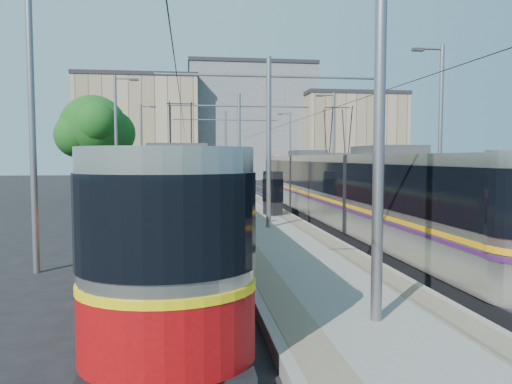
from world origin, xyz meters
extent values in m
plane|color=black|center=(0.00, 0.00, 0.00)|extent=(160.00, 160.00, 0.00)
cube|color=gray|center=(0.00, 17.00, 0.15)|extent=(4.00, 50.00, 0.30)
cube|color=gray|center=(-1.45, 17.00, 0.30)|extent=(0.70, 50.00, 0.01)
cube|color=gray|center=(1.45, 17.00, 0.30)|extent=(0.70, 50.00, 0.01)
cube|color=gray|center=(-4.32, 17.00, 0.01)|extent=(0.07, 70.00, 0.03)
cube|color=gray|center=(-2.88, 17.00, 0.01)|extent=(0.07, 70.00, 0.03)
cube|color=gray|center=(2.88, 17.00, 0.01)|extent=(0.07, 70.00, 0.03)
cube|color=gray|center=(4.32, 17.00, 0.01)|extent=(0.07, 70.00, 0.03)
cube|color=silver|center=(-3.60, -3.00, 0.01)|extent=(1.20, 5.00, 0.01)
cube|color=black|center=(-3.60, 9.53, 0.20)|extent=(2.30, 31.59, 0.40)
cube|color=#A8A59A|center=(-3.60, 9.53, 1.85)|extent=(2.40, 29.99, 2.90)
cube|color=black|center=(-3.60, 9.53, 2.35)|extent=(2.43, 29.99, 1.30)
cube|color=yellow|center=(-3.60, 9.53, 1.45)|extent=(2.43, 29.99, 0.12)
cube|color=#9F090B|center=(-3.60, 9.53, 0.95)|extent=(2.42, 29.99, 1.10)
cube|color=#2D2D30|center=(-3.60, 9.53, 3.45)|extent=(1.68, 3.00, 0.30)
cube|color=black|center=(3.60, 10.23, 0.20)|extent=(2.30, 29.16, 0.40)
cube|color=#B6B2A7|center=(3.60, 10.23, 1.85)|extent=(2.40, 27.56, 2.90)
cube|color=black|center=(3.60, 10.23, 2.35)|extent=(2.43, 27.56, 1.30)
cube|color=orange|center=(3.60, 10.23, 1.45)|extent=(2.43, 27.56, 0.12)
cube|color=#3C154A|center=(3.60, 10.23, 1.30)|extent=(2.43, 27.56, 0.10)
cube|color=#2D2D30|center=(3.60, 10.23, 3.45)|extent=(1.68, 3.00, 0.30)
cylinder|color=slate|center=(0.00, -4.00, 3.80)|extent=(0.20, 0.20, 7.00)
cylinder|color=slate|center=(0.00, 8.00, 3.80)|extent=(0.20, 0.20, 7.00)
cylinder|color=slate|center=(0.00, 8.00, 6.50)|extent=(9.20, 0.10, 0.10)
cylinder|color=slate|center=(0.00, 20.00, 3.80)|extent=(0.20, 0.20, 7.00)
cylinder|color=slate|center=(0.00, 20.00, 6.50)|extent=(9.20, 0.10, 0.10)
cylinder|color=slate|center=(0.00, 32.00, 3.80)|extent=(0.20, 0.20, 7.00)
cylinder|color=slate|center=(0.00, 32.00, 6.50)|extent=(9.20, 0.10, 0.10)
cylinder|color=black|center=(-3.60, 17.00, 5.55)|extent=(0.02, 70.00, 0.02)
cylinder|color=black|center=(3.60, 17.00, 5.55)|extent=(0.02, 70.00, 0.02)
cylinder|color=slate|center=(-7.50, 2.00, 4.00)|extent=(0.18, 0.18, 8.00)
cylinder|color=slate|center=(-7.50, 18.00, 4.00)|extent=(0.18, 0.18, 8.00)
cube|color=#2D2D30|center=(-6.40, 18.00, 7.75)|extent=(0.50, 0.22, 0.12)
cylinder|color=slate|center=(-7.50, 34.00, 4.00)|extent=(0.18, 0.18, 8.00)
cube|color=#2D2D30|center=(-6.40, 34.00, 7.75)|extent=(0.50, 0.22, 0.12)
cylinder|color=slate|center=(7.50, 8.00, 4.00)|extent=(0.18, 0.18, 8.00)
cube|color=#2D2D30|center=(6.40, 8.00, 7.75)|extent=(0.50, 0.22, 0.12)
cylinder|color=slate|center=(7.50, 24.00, 4.00)|extent=(0.18, 0.18, 8.00)
cube|color=#2D2D30|center=(6.40, 24.00, 7.75)|extent=(0.50, 0.22, 0.12)
cylinder|color=slate|center=(7.50, 40.00, 4.00)|extent=(0.18, 0.18, 8.00)
cube|color=#2D2D30|center=(6.40, 40.00, 7.75)|extent=(0.50, 0.22, 0.12)
cube|color=black|center=(0.90, 12.26, 1.40)|extent=(0.90, 1.10, 2.20)
cube|color=black|center=(0.90, 12.26, 1.54)|extent=(0.95, 1.15, 1.15)
cylinder|color=#382314|center=(-10.01, 24.85, 1.59)|extent=(0.44, 0.44, 3.17)
sphere|color=#154B15|center=(-10.01, 24.85, 5.25)|extent=(4.76, 4.76, 4.76)
sphere|color=#154B15|center=(-8.82, 25.64, 4.96)|extent=(3.37, 3.37, 3.37)
cube|color=tan|center=(-10.00, 60.00, 6.90)|extent=(16.00, 12.00, 13.80)
cube|color=#262328|center=(-10.00, 60.00, 14.05)|extent=(16.32, 12.24, 0.50)
cube|color=gray|center=(6.00, 64.00, 8.18)|extent=(18.00, 14.00, 16.37)
cube|color=#262328|center=(6.00, 64.00, 16.62)|extent=(18.36, 14.28, 0.50)
cube|color=tan|center=(20.00, 58.00, 5.91)|extent=(14.00, 10.00, 11.81)
cube|color=#262328|center=(20.00, 58.00, 12.06)|extent=(14.28, 10.20, 0.50)
camera|label=1|loc=(-3.30, -12.35, 3.20)|focal=35.00mm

